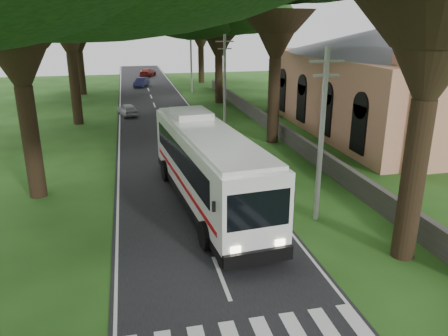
{
  "coord_description": "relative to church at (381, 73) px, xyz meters",
  "views": [
    {
      "loc": [
        -2.94,
        -11.7,
        9.01
      ],
      "look_at": [
        1.45,
        8.07,
        2.2
      ],
      "focal_mm": 35.0,
      "sensor_mm": 36.0,
      "label": 1
    }
  ],
  "objects": [
    {
      "name": "road",
      "position": [
        -17.86,
        3.45,
        -4.9
      ],
      "size": [
        8.0,
        120.0,
        0.04
      ],
      "primitive_type": "cube",
      "color": "black",
      "rests_on": "ground"
    },
    {
      "name": "pole_near",
      "position": [
        -12.36,
        -15.55,
        -0.73
      ],
      "size": [
        1.6,
        0.24,
        8.0
      ],
      "color": "gray",
      "rests_on": "ground"
    },
    {
      "name": "distant_car_c",
      "position": [
        -17.06,
        44.22,
        -4.2
      ],
      "size": [
        3.36,
        5.04,
        1.36
      ],
      "primitive_type": "imported",
      "rotation": [
        0.0,
        0.0,
        2.8
      ],
      "color": "maroon",
      "rests_on": "road"
    },
    {
      "name": "property_wall",
      "position": [
        -8.86,
        2.45,
        -4.31
      ],
      "size": [
        0.35,
        50.0,
        1.2
      ],
      "primitive_type": "cube",
      "color": "#383533",
      "rests_on": "ground"
    },
    {
      "name": "coach_bus",
      "position": [
        -17.07,
        -12.61,
        -2.77
      ],
      "size": [
        4.14,
        13.67,
        3.97
      ],
      "rotation": [
        0.0,
        0.0,
        0.1
      ],
      "color": "white",
      "rests_on": "ground"
    },
    {
      "name": "ground",
      "position": [
        -17.86,
        -21.55,
        -4.91
      ],
      "size": [
        140.0,
        140.0,
        0.0
      ],
      "primitive_type": "plane",
      "color": "#1F4213",
      "rests_on": "ground"
    },
    {
      "name": "tree_l_far",
      "position": [
        -26.36,
        26.45,
        5.83
      ],
      "size": [
        15.09,
        15.09,
        14.02
      ],
      "color": "black",
      "rests_on": "ground"
    },
    {
      "name": "distant_car_a",
      "position": [
        -20.86,
        11.09,
        -4.27
      ],
      "size": [
        2.26,
        3.83,
        1.22
      ],
      "primitive_type": "imported",
      "rotation": [
        0.0,
        0.0,
        3.38
      ],
      "color": "#A0A0A4",
      "rests_on": "road"
    },
    {
      "name": "distant_car_b",
      "position": [
        -18.66,
        31.57,
        -4.24
      ],
      "size": [
        2.54,
        4.13,
        1.28
      ],
      "primitive_type": "imported",
      "rotation": [
        0.0,
        0.0,
        -0.33
      ],
      "color": "navy",
      "rests_on": "road"
    },
    {
      "name": "tree_r_midb",
      "position": [
        -10.36,
        16.45,
        5.54
      ],
      "size": [
        14.96,
        14.96,
        13.71
      ],
      "color": "black",
      "rests_on": "ground"
    },
    {
      "name": "pedestrian",
      "position": [
        -25.84,
        -8.69,
        -4.09
      ],
      "size": [
        0.52,
        0.67,
        1.64
      ],
      "primitive_type": "imported",
      "rotation": [
        0.0,
        0.0,
        1.81
      ],
      "color": "black",
      "rests_on": "ground"
    },
    {
      "name": "church",
      "position": [
        0.0,
        0.0,
        0.0
      ],
      "size": [
        14.0,
        24.0,
        11.6
      ],
      "color": "tan",
      "rests_on": "ground"
    },
    {
      "name": "tree_r_far",
      "position": [
        -9.36,
        34.45,
        5.66
      ],
      "size": [
        15.15,
        15.15,
        13.86
      ],
      "color": "black",
      "rests_on": "ground"
    },
    {
      "name": "pole_far",
      "position": [
        -12.36,
        24.45,
        -0.73
      ],
      "size": [
        1.6,
        0.24,
        8.0
      ],
      "color": "gray",
      "rests_on": "ground"
    },
    {
      "name": "pole_mid",
      "position": [
        -12.36,
        4.45,
        -0.73
      ],
      "size": [
        1.6,
        0.24,
        8.0
      ],
      "color": "gray",
      "rests_on": "ground"
    }
  ]
}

